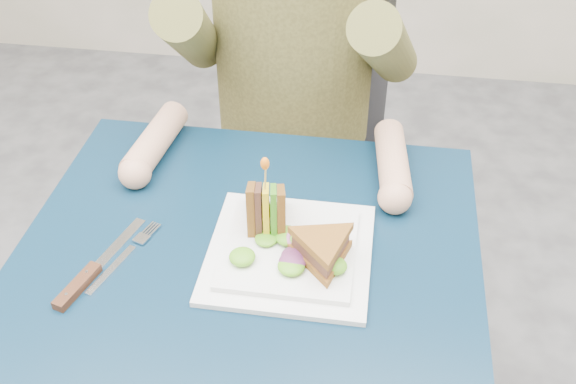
% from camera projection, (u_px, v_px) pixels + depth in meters
% --- Properties ---
extents(table, '(0.75, 0.75, 0.73)m').
position_uv_depth(table, '(245.00, 300.00, 1.11)').
color(table, '#081D2F').
rests_on(table, ground).
extents(chair, '(0.42, 0.40, 0.93)m').
position_uv_depth(chair, '(299.00, 133.00, 1.69)').
color(chair, '#47474C').
rests_on(chair, ground).
extents(diner, '(0.54, 0.59, 0.74)m').
position_uv_depth(diner, '(293.00, 11.00, 1.37)').
color(diner, '#4F4A24').
rests_on(diner, chair).
extents(plate, '(0.26, 0.26, 0.02)m').
position_uv_depth(plate, '(290.00, 251.00, 1.08)').
color(plate, white).
rests_on(plate, table).
extents(sandwich_flat, '(0.17, 0.17, 0.05)m').
position_uv_depth(sandwich_flat, '(323.00, 249.00, 1.03)').
color(sandwich_flat, brown).
rests_on(sandwich_flat, plate).
extents(sandwich_upright, '(0.09, 0.14, 0.14)m').
position_uv_depth(sandwich_upright, '(266.00, 209.00, 1.09)').
color(sandwich_upright, brown).
rests_on(sandwich_upright, plate).
extents(fork, '(0.07, 0.17, 0.01)m').
position_uv_depth(fork, '(122.00, 258.00, 1.07)').
color(fork, silver).
rests_on(fork, table).
extents(knife, '(0.08, 0.22, 0.02)m').
position_uv_depth(knife, '(86.00, 278.00, 1.04)').
color(knife, silver).
rests_on(knife, table).
extents(toothpick, '(0.01, 0.01, 0.06)m').
position_uv_depth(toothpick, '(265.00, 178.00, 1.05)').
color(toothpick, tan).
rests_on(toothpick, sandwich_upright).
extents(toothpick_frill, '(0.01, 0.01, 0.02)m').
position_uv_depth(toothpick_frill, '(265.00, 164.00, 1.03)').
color(toothpick_frill, orange).
rests_on(toothpick_frill, sandwich_upright).
extents(lettuce_spill, '(0.15, 0.13, 0.02)m').
position_uv_depth(lettuce_spill, '(294.00, 238.00, 1.07)').
color(lettuce_spill, '#337A14').
rests_on(lettuce_spill, plate).
extents(onion_ring, '(0.04, 0.04, 0.02)m').
position_uv_depth(onion_ring, '(299.00, 238.00, 1.06)').
color(onion_ring, '#9E4C7A').
rests_on(onion_ring, plate).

